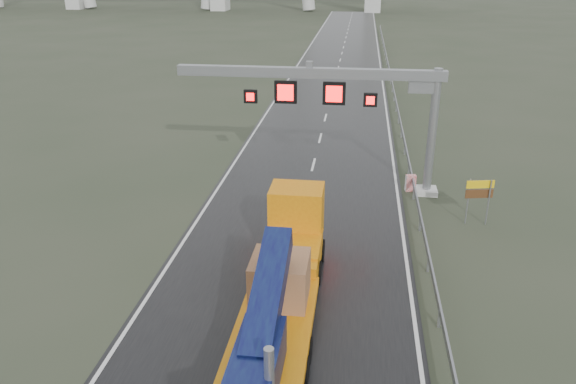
# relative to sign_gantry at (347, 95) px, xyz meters

# --- Properties ---
(road) EXTENTS (11.00, 200.00, 0.02)m
(road) POSITION_rel_sign_gantry_xyz_m (-2.10, 22.01, -5.60)
(road) COLOR black
(road) RESTS_ON ground
(guardrail) EXTENTS (0.20, 140.00, 1.40)m
(guardrail) POSITION_rel_sign_gantry_xyz_m (4.00, 12.01, -4.91)
(guardrail) COLOR slate
(guardrail) RESTS_ON ground
(sign_gantry) EXTENTS (14.90, 1.20, 7.42)m
(sign_gantry) POSITION_rel_sign_gantry_xyz_m (0.00, 0.00, 0.00)
(sign_gantry) COLOR silver
(sign_gantry) RESTS_ON ground
(heavy_haul_truck) EXTENTS (2.70, 17.63, 4.14)m
(heavy_haul_truck) POSITION_rel_sign_gantry_xyz_m (-1.83, -14.73, -4.01)
(heavy_haul_truck) COLOR orange
(heavy_haul_truck) RESTS_ON ground
(exit_sign_pair) EXTENTS (1.40, 0.34, 2.43)m
(exit_sign_pair) POSITION_rel_sign_gantry_xyz_m (6.90, -3.81, -3.92)
(exit_sign_pair) COLOR gray
(exit_sign_pair) RESTS_ON ground
(striped_barrier) EXTENTS (0.62, 0.41, 0.97)m
(striped_barrier) POSITION_rel_sign_gantry_xyz_m (3.90, 0.29, -5.13)
(striped_barrier) COLOR red
(striped_barrier) RESTS_ON ground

